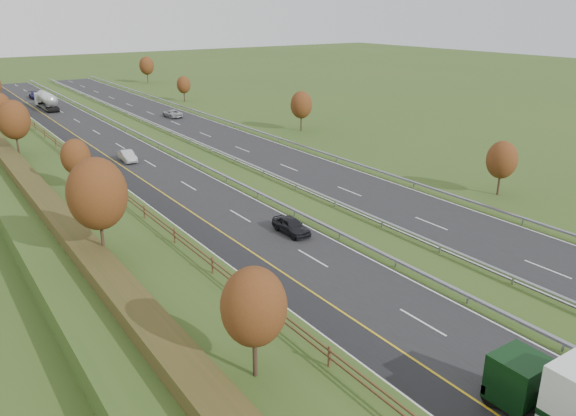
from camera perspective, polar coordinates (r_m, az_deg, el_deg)
name	(u,v)px	position (r m, az deg, el deg)	size (l,w,h in m)	color
ground	(210,163)	(75.34, -7.95, 4.58)	(400.00, 400.00, 0.00)	#324D1B
near_carriageway	(138,163)	(76.87, -14.98, 4.41)	(10.50, 200.00, 0.04)	black
far_carriageway	(246,147)	(83.49, -4.26, 6.21)	(10.50, 200.00, 0.04)	black
hard_shoulder	(110,167)	(75.78, -17.64, 3.94)	(3.00, 200.00, 0.04)	black
lane_markings	(183,156)	(78.98, -10.59, 5.17)	(26.75, 200.00, 0.01)	silver
embankment_left	(32,171)	(73.61, -24.58, 3.41)	(12.00, 200.00, 2.00)	#324D1B
hedge_left	(11,161)	(72.97, -26.28, 4.30)	(2.20, 180.00, 1.10)	#383917
fence_left	(70,153)	(73.61, -21.28, 5.26)	(0.12, 189.06, 1.20)	#422B19
median_barrier_near	(178,153)	(78.68, -11.11, 5.51)	(0.32, 200.00, 0.71)	gray
median_barrier_far	(211,148)	(80.74, -7.79, 6.05)	(0.32, 200.00, 0.71)	gray
outer_barrier_far	(279,138)	(86.31, -0.91, 7.11)	(0.32, 200.00, 0.71)	gray
trees_left	(34,131)	(69.25, -24.39, 7.11)	(6.64, 164.30, 7.66)	#2D2116
trees_far	(230,89)	(114.22, -5.95, 11.94)	(8.45, 118.60, 7.12)	#2D2116
road_tanker	(46,100)	(125.18, -23.35, 10.04)	(2.40, 11.22, 3.46)	silver
car_dark_near	(291,225)	(50.74, 0.33, -1.79)	(1.78, 4.42, 1.50)	black
car_silver_mid	(127,156)	(78.05, -16.02, 5.11)	(1.53, 4.39, 1.45)	#ACABB0
car_small_far	(35,95)	(141.46, -24.34, 10.39)	(2.00, 4.91, 1.43)	#1B1647
car_oncoming	(172,113)	(108.78, -11.67, 9.40)	(2.32, 5.03, 1.40)	#A5A6AA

